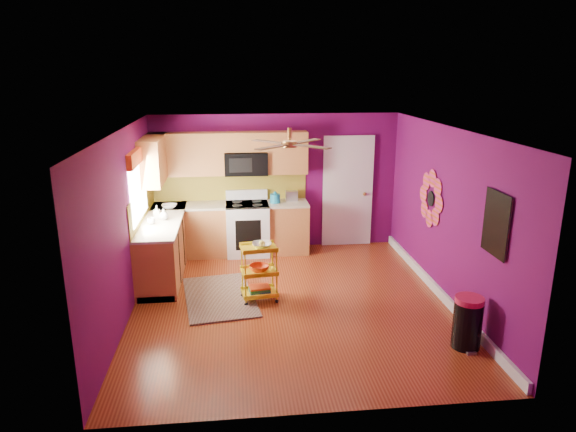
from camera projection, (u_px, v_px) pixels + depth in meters
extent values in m
plane|color=maroon|center=(291.00, 303.00, 7.45)|extent=(5.00, 5.00, 0.00)
cube|color=#5C0A4E|center=(276.00, 182.00, 9.49)|extent=(4.50, 0.04, 2.50)
cube|color=#5C0A4E|center=(322.00, 297.00, 4.71)|extent=(4.50, 0.04, 2.50)
cube|color=#5C0A4E|center=(125.00, 225.00, 6.87)|extent=(0.04, 5.00, 2.50)
cube|color=#5C0A4E|center=(447.00, 216.00, 7.33)|extent=(0.04, 5.00, 2.50)
cube|color=silver|center=(291.00, 130.00, 6.76)|extent=(4.50, 5.00, 0.04)
cube|color=white|center=(439.00, 291.00, 7.66)|extent=(0.05, 4.90, 0.14)
cube|color=#9C592A|center=(164.00, 247.00, 8.41)|extent=(0.60, 2.30, 0.90)
cube|color=#9C592A|center=(231.00, 230.00, 9.34)|extent=(2.80, 0.60, 0.90)
cube|color=beige|center=(162.00, 220.00, 8.28)|extent=(0.63, 2.30, 0.04)
cube|color=beige|center=(230.00, 205.00, 9.21)|extent=(2.80, 0.63, 0.04)
cube|color=black|center=(166.00, 270.00, 8.52)|extent=(0.54, 2.30, 0.10)
cube|color=black|center=(232.00, 250.00, 9.45)|extent=(2.80, 0.54, 0.10)
cube|color=white|center=(248.00, 229.00, 9.34)|extent=(0.76, 0.66, 0.92)
cube|color=black|center=(247.00, 204.00, 9.21)|extent=(0.76, 0.62, 0.03)
cube|color=white|center=(247.00, 195.00, 9.44)|extent=(0.76, 0.06, 0.18)
cube|color=black|center=(248.00, 235.00, 9.03)|extent=(0.45, 0.02, 0.55)
cube|color=#9C592A|center=(187.00, 154.00, 9.01)|extent=(1.32, 0.33, 0.75)
cube|color=#9C592A|center=(287.00, 153.00, 9.19)|extent=(0.72, 0.33, 0.75)
cube|color=#9C592A|center=(246.00, 142.00, 9.06)|extent=(0.76, 0.33, 0.34)
cube|color=#9C592A|center=(154.00, 159.00, 8.50)|extent=(0.33, 1.30, 0.75)
cube|color=black|center=(246.00, 163.00, 9.13)|extent=(0.76, 0.38, 0.40)
cube|color=brown|center=(230.00, 186.00, 9.41)|extent=(2.80, 0.01, 0.51)
cube|color=brown|center=(142.00, 204.00, 8.18)|extent=(0.01, 2.30, 0.51)
cube|color=white|center=(138.00, 186.00, 7.79)|extent=(0.03, 1.20, 1.00)
cube|color=red|center=(137.00, 156.00, 7.67)|extent=(0.08, 1.35, 0.22)
cube|color=white|center=(347.00, 193.00, 9.67)|extent=(0.85, 0.04, 2.05)
cube|color=white|center=(348.00, 193.00, 9.65)|extent=(0.95, 0.02, 2.15)
sphere|color=#BF8C3F|center=(365.00, 194.00, 9.66)|extent=(0.07, 0.07, 0.07)
cylinder|color=black|center=(431.00, 199.00, 7.88)|extent=(0.01, 0.24, 0.24)
cube|color=#1AA99F|center=(497.00, 224.00, 5.91)|extent=(0.03, 0.52, 0.72)
cube|color=black|center=(496.00, 224.00, 5.91)|extent=(0.01, 0.56, 0.76)
cylinder|color=#BF8C3F|center=(290.00, 134.00, 6.97)|extent=(0.06, 0.06, 0.16)
cylinder|color=#BF8C3F|center=(290.00, 144.00, 7.01)|extent=(0.20, 0.20, 0.08)
cube|color=#4C2D19|center=(306.00, 141.00, 7.29)|extent=(0.47, 0.47, 0.01)
cube|color=#4C2D19|center=(269.00, 142.00, 7.24)|extent=(0.47, 0.47, 0.01)
cube|color=#4C2D19|center=(272.00, 147.00, 6.72)|extent=(0.47, 0.47, 0.01)
cube|color=#4C2D19|center=(312.00, 147.00, 6.78)|extent=(0.47, 0.47, 0.01)
cube|color=black|center=(219.00, 296.00, 7.62)|extent=(1.20, 1.73, 0.02)
cylinder|color=yellow|center=(245.00, 278.00, 7.23)|extent=(0.02, 0.02, 0.78)
cylinder|color=yellow|center=(277.00, 275.00, 7.33)|extent=(0.02, 0.02, 0.78)
cylinder|color=yellow|center=(242.00, 270.00, 7.52)|extent=(0.02, 0.02, 0.78)
cylinder|color=yellow|center=(272.00, 267.00, 7.62)|extent=(0.02, 0.02, 0.78)
sphere|color=black|center=(246.00, 304.00, 7.34)|extent=(0.06, 0.06, 0.06)
sphere|color=black|center=(277.00, 301.00, 7.44)|extent=(0.06, 0.06, 0.06)
sphere|color=black|center=(243.00, 295.00, 7.63)|extent=(0.06, 0.06, 0.06)
sphere|color=black|center=(273.00, 292.00, 7.73)|extent=(0.06, 0.06, 0.06)
cube|color=yellow|center=(259.00, 248.00, 7.32)|extent=(0.55, 0.43, 0.03)
cube|color=yellow|center=(259.00, 272.00, 7.42)|extent=(0.55, 0.43, 0.03)
cube|color=yellow|center=(260.00, 293.00, 7.51)|extent=(0.55, 0.43, 0.03)
imported|color=beige|center=(262.00, 245.00, 7.32)|extent=(0.31, 0.31, 0.07)
sphere|color=yellow|center=(262.00, 244.00, 7.31)|extent=(0.09, 0.09, 0.09)
imported|color=red|center=(259.00, 268.00, 7.40)|extent=(0.32, 0.32, 0.09)
cube|color=navy|center=(260.00, 291.00, 7.50)|extent=(0.32, 0.26, 0.04)
cube|color=#267233|center=(260.00, 289.00, 7.49)|extent=(0.32, 0.26, 0.03)
cube|color=red|center=(259.00, 287.00, 7.48)|extent=(0.32, 0.26, 0.03)
cylinder|color=black|center=(467.00, 325.00, 6.19)|extent=(0.36, 0.36, 0.59)
cylinder|color=#C41C45|center=(470.00, 300.00, 6.10)|extent=(0.34, 0.34, 0.07)
cube|color=beige|center=(471.00, 353.00, 6.10)|extent=(0.12, 0.07, 0.03)
cylinder|color=#1579A1|center=(275.00, 198.00, 9.25)|extent=(0.18, 0.18, 0.16)
sphere|color=#1579A1|center=(275.00, 193.00, 9.22)|extent=(0.06, 0.06, 0.06)
cube|color=beige|center=(292.00, 196.00, 9.40)|extent=(0.22, 0.15, 0.18)
imported|color=#EA3F72|center=(157.00, 212.00, 8.27)|extent=(0.10, 0.10, 0.21)
imported|color=white|center=(164.00, 214.00, 8.20)|extent=(0.14, 0.14, 0.18)
imported|color=white|center=(169.00, 206.00, 8.90)|extent=(0.26, 0.26, 0.06)
imported|color=white|center=(151.00, 221.00, 7.98)|extent=(0.12, 0.12, 0.10)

